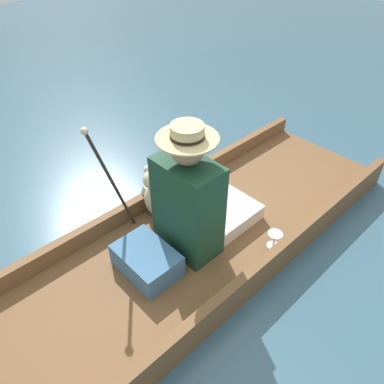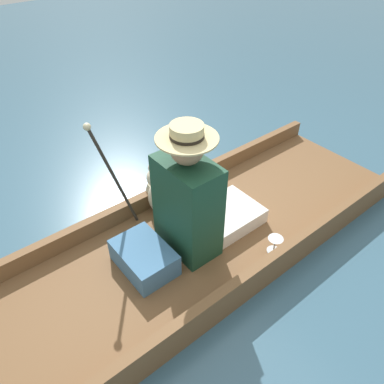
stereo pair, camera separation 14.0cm
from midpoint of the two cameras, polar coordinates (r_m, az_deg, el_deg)
The scene contains 7 objects.
ground_plane at distance 2.65m, azimuth 1.35°, elevation -7.16°, with size 16.00×16.00×0.00m, color #385B70.
punt_boat at distance 2.61m, azimuth 1.37°, elevation -6.18°, with size 1.02×2.95×0.23m.
seat_cushion at distance 2.31m, azimuth -8.67°, elevation -10.32°, with size 0.39×0.27×0.16m.
seated_person at distance 2.28m, azimuth -1.25°, elevation -1.57°, with size 0.40×0.74×0.88m.
teddy_bear at distance 2.60m, azimuth -7.23°, elevation -0.22°, with size 0.27×0.16×0.39m.
wine_glass at distance 2.45m, azimuth 10.90°, elevation -6.82°, with size 0.10×0.10×0.11m.
walking_cane at distance 2.30m, azimuth -14.42°, elevation 2.63°, with size 0.04×0.26×0.84m.
Camera 1 is at (1.24, -1.36, 1.91)m, focal length 35.00 mm.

